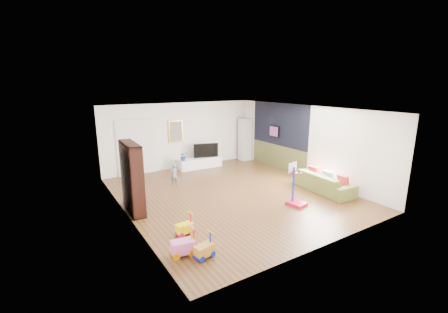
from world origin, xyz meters
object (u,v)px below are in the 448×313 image
sofa (324,182)px  basketball_hoop (297,185)px  media_console (200,163)px  bookshelf (132,178)px

sofa → basketball_hoop: bearing=107.5°
sofa → media_console: bearing=28.6°
sofa → basketball_hoop: size_ratio=1.67×
bookshelf → media_console: bearing=41.2°
media_console → basketball_hoop: (0.52, -5.02, 0.41)m
media_console → bookshelf: 4.67m
media_console → bookshelf: size_ratio=0.96×
bookshelf → sofa: bookshelf is taller
media_console → sofa: size_ratio=0.88×
bookshelf → sofa: bearing=-14.6°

